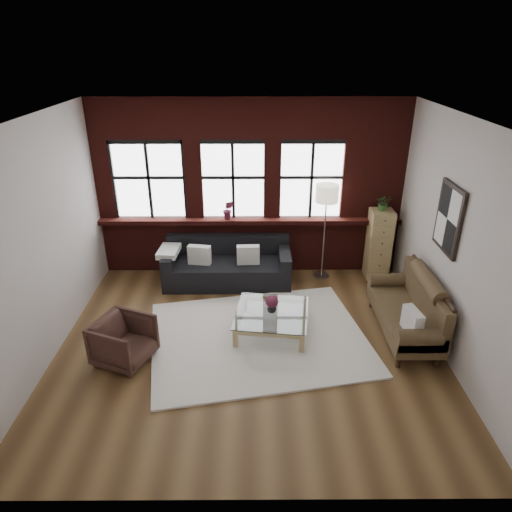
{
  "coord_description": "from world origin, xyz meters",
  "views": [
    {
      "loc": [
        0.07,
        -5.48,
        4.06
      ],
      "look_at": [
        0.1,
        0.6,
        1.15
      ],
      "focal_mm": 32.0,
      "sensor_mm": 36.0,
      "label": 1
    }
  ],
  "objects_px": {
    "vintage_settee": "(405,307)",
    "armchair": "(124,341)",
    "coffee_table": "(272,322)",
    "vase": "(272,308)",
    "dark_sofa": "(227,262)",
    "floor_lamp": "(325,229)",
    "drawer_chest": "(379,244)"
  },
  "relations": [
    {
      "from": "vintage_settee",
      "to": "armchair",
      "type": "bearing_deg",
      "value": -171.22
    },
    {
      "from": "coffee_table",
      "to": "vase",
      "type": "bearing_deg",
      "value": 0.0
    },
    {
      "from": "dark_sofa",
      "to": "armchair",
      "type": "height_order",
      "value": "dark_sofa"
    },
    {
      "from": "vase",
      "to": "floor_lamp",
      "type": "distance_m",
      "value": 2.13
    },
    {
      "from": "dark_sofa",
      "to": "coffee_table",
      "type": "xyz_separation_m",
      "value": [
        0.74,
        -1.58,
        -0.24
      ]
    },
    {
      "from": "vintage_settee",
      "to": "coffee_table",
      "type": "height_order",
      "value": "vintage_settee"
    },
    {
      "from": "vintage_settee",
      "to": "coffee_table",
      "type": "bearing_deg",
      "value": 178.13
    },
    {
      "from": "dark_sofa",
      "to": "armchair",
      "type": "bearing_deg",
      "value": -119.93
    },
    {
      "from": "vintage_settee",
      "to": "armchair",
      "type": "relative_size",
      "value": 2.5
    },
    {
      "from": "vase",
      "to": "drawer_chest",
      "type": "bearing_deg",
      "value": 41.77
    },
    {
      "from": "dark_sofa",
      "to": "coffee_table",
      "type": "relative_size",
      "value": 2.11
    },
    {
      "from": "vintage_settee",
      "to": "floor_lamp",
      "type": "distance_m",
      "value": 2.14
    },
    {
      "from": "coffee_table",
      "to": "vintage_settee",
      "type": "bearing_deg",
      "value": -1.87
    },
    {
      "from": "coffee_table",
      "to": "armchair",
      "type": "bearing_deg",
      "value": -161.52
    },
    {
      "from": "dark_sofa",
      "to": "floor_lamp",
      "type": "relative_size",
      "value": 1.17
    },
    {
      "from": "floor_lamp",
      "to": "armchair",
      "type": "bearing_deg",
      "value": -140.96
    },
    {
      "from": "armchair",
      "to": "vase",
      "type": "relative_size",
      "value": 4.88
    },
    {
      "from": "vase",
      "to": "armchair",
      "type": "bearing_deg",
      "value": -161.52
    },
    {
      "from": "vintage_settee",
      "to": "vase",
      "type": "height_order",
      "value": "vintage_settee"
    },
    {
      "from": "dark_sofa",
      "to": "drawer_chest",
      "type": "relative_size",
      "value": 1.73
    },
    {
      "from": "vase",
      "to": "floor_lamp",
      "type": "height_order",
      "value": "floor_lamp"
    },
    {
      "from": "dark_sofa",
      "to": "armchair",
      "type": "relative_size",
      "value": 3.16
    },
    {
      "from": "coffee_table",
      "to": "drawer_chest",
      "type": "bearing_deg",
      "value": 41.77
    },
    {
      "from": "dark_sofa",
      "to": "floor_lamp",
      "type": "distance_m",
      "value": 1.85
    },
    {
      "from": "vintage_settee",
      "to": "armchair",
      "type": "distance_m",
      "value": 4.06
    },
    {
      "from": "dark_sofa",
      "to": "drawer_chest",
      "type": "bearing_deg",
      "value": 4.69
    },
    {
      "from": "vintage_settee",
      "to": "floor_lamp",
      "type": "height_order",
      "value": "floor_lamp"
    },
    {
      "from": "dark_sofa",
      "to": "vase",
      "type": "xyz_separation_m",
      "value": [
        0.74,
        -1.58,
        0.01
      ]
    },
    {
      "from": "armchair",
      "to": "floor_lamp",
      "type": "relative_size",
      "value": 0.37
    },
    {
      "from": "armchair",
      "to": "coffee_table",
      "type": "relative_size",
      "value": 0.67
    },
    {
      "from": "armchair",
      "to": "vase",
      "type": "height_order",
      "value": "armchair"
    },
    {
      "from": "drawer_chest",
      "to": "coffee_table",
      "type": "bearing_deg",
      "value": -138.23
    }
  ]
}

